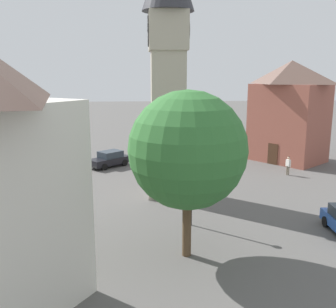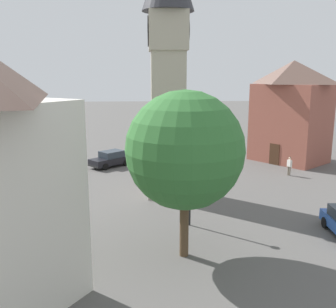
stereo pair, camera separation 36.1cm
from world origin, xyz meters
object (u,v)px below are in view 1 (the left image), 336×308
car_blue_kerb (12,175)px  car_silver_kerb (110,159)px  clock_tower (168,44)px  pedestrian (288,164)px  tree (188,150)px  lamp_post (191,173)px  building_terrace_right (289,111)px

car_blue_kerb → car_silver_kerb: bearing=-53.3°
clock_tower → car_silver_kerb: clock_tower is taller
pedestrian → clock_tower: bearing=112.4°
pedestrian → tree: (-14.54, 10.88, 4.32)m
car_blue_kerb → tree: size_ratio=0.55×
pedestrian → car_silver_kerb: bearing=74.8°
clock_tower → car_blue_kerb: (3.36, 12.49, -10.13)m
car_blue_kerb → lamp_post: (-9.55, -13.40, 2.43)m
car_silver_kerb → pedestrian: bearing=-105.2°
building_terrace_right → tree: bearing=147.4°
tree → car_blue_kerb: bearing=43.6°
lamp_post → pedestrian: bearing=-43.4°
pedestrian → tree: 18.66m
car_silver_kerb → tree: (-18.90, -5.22, 4.57)m
pedestrian → lamp_post: size_ratio=0.36×
pedestrian → building_terrace_right: 7.38m
clock_tower → building_terrace_right: 17.64m
tree → clock_tower: bearing=1.1°
car_blue_kerb → car_silver_kerb: (5.56, -7.46, 0.00)m
clock_tower → tree: (-9.98, -0.19, -5.57)m
clock_tower → tree: size_ratio=2.29×
pedestrian → building_terrace_right: bearing=-20.0°
car_blue_kerb → pedestrian: pedestrian is taller
clock_tower → lamp_post: 9.92m
pedestrian → tree: bearing=143.2°
clock_tower → tree: bearing=-178.9°
car_blue_kerb → building_terrace_right: 26.92m
car_silver_kerb → lamp_post: size_ratio=0.89×
clock_tower → pedestrian: 15.52m
car_blue_kerb → car_silver_kerb: 9.30m
pedestrian → building_terrace_right: size_ratio=0.17×
pedestrian → lamp_post: 14.95m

